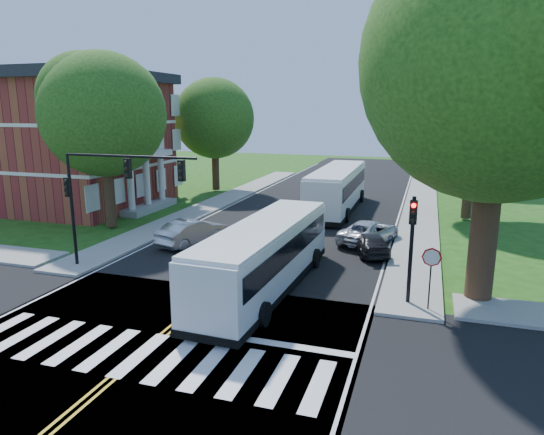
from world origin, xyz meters
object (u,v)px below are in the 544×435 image
at_px(hatchback, 192,232).
at_px(signal_nw, 109,184).
at_px(bus_lead, 265,255).
at_px(signal_ne, 412,236).
at_px(suv, 369,232).
at_px(dark_sedan, 370,244).
at_px(bus_follow, 337,188).

bearing_deg(hatchback, signal_nw, 94.24).
bearing_deg(bus_lead, signal_ne, -177.38).
bearing_deg(suv, signal_ne, 123.75).
distance_m(bus_lead, hatchback, 8.68).
relative_size(signal_ne, dark_sedan, 1.10).
distance_m(signal_ne, bus_follow, 19.13).
distance_m(signal_nw, hatchback, 6.84).
relative_size(bus_follow, hatchback, 2.79).
xyz_separation_m(signal_nw, suv, (11.39, 9.15, -3.68)).
height_order(hatchback, dark_sedan, hatchback).
bearing_deg(dark_sedan, suv, -100.41).
bearing_deg(signal_nw, dark_sedan, 30.49).
height_order(signal_ne, hatchback, signal_ne).
xyz_separation_m(signal_ne, dark_sedan, (-2.33, 6.89, -2.37)).
bearing_deg(suv, dark_sedan, 115.85).
height_order(signal_ne, bus_lead, signal_ne).
bearing_deg(bus_follow, signal_nw, 66.16).
distance_m(bus_follow, dark_sedan, 11.88).
bearing_deg(bus_lead, dark_sedan, -116.65).
bearing_deg(dark_sedan, signal_nw, 11.72).
xyz_separation_m(suv, dark_sedan, (0.33, -2.25, -0.11)).
bearing_deg(signal_ne, hatchback, 156.01).
height_order(bus_follow, hatchback, bus_follow).
bearing_deg(dark_sedan, hatchback, -11.83).
bearing_deg(suv, hatchback, 36.80).
distance_m(signal_ne, bus_lead, 6.30).
bearing_deg(bus_lead, signal_nw, 1.97).
relative_size(signal_nw, suv, 1.44).
height_order(hatchback, suv, hatchback).
relative_size(bus_follow, dark_sedan, 3.23).
distance_m(suv, dark_sedan, 2.27).
height_order(signal_nw, dark_sedan, signal_nw).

